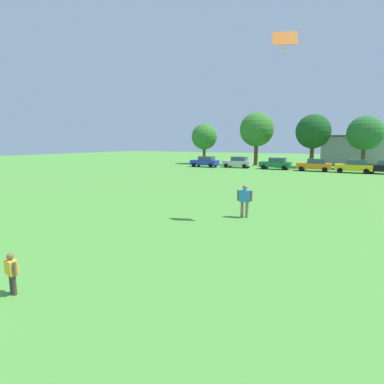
# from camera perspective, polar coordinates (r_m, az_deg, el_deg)

# --- Properties ---
(ground_plane) EXTENTS (160.00, 160.00, 0.00)m
(ground_plane) POSITION_cam_1_polar(r_m,az_deg,el_deg) (31.82, 10.70, 2.03)
(ground_plane) COLOR #4C9338
(child_kite_flyer) EXTENTS (0.52, 0.26, 1.10)m
(child_kite_flyer) POSITION_cam_1_polar(r_m,az_deg,el_deg) (9.36, -30.36, -12.32)
(child_kite_flyer) COLOR #3F3833
(child_kite_flyer) RESTS_ON ground
(adult_bystander) EXTENTS (0.81, 0.40, 1.71)m
(adult_bystander) POSITION_cam_1_polar(r_m,az_deg,el_deg) (16.22, 9.71, -1.12)
(adult_bystander) COLOR #8C7259
(adult_bystander) RESTS_ON ground
(kite) EXTENTS (1.24, 0.87, 1.10)m
(kite) POSITION_cam_1_polar(r_m,az_deg,el_deg) (16.43, 16.73, 25.36)
(kite) COLOR orange
(parked_car_blue_0) EXTENTS (4.30, 2.02, 1.68)m
(parked_car_blue_0) POSITION_cam_1_polar(r_m,az_deg,el_deg) (48.85, 2.42, 5.64)
(parked_car_blue_0) COLOR #1E38AD
(parked_car_blue_0) RESTS_ON ground
(parked_car_silver_1) EXTENTS (4.30, 2.02, 1.68)m
(parked_car_silver_1) POSITION_cam_1_polar(r_m,az_deg,el_deg) (48.07, 8.44, 5.49)
(parked_car_silver_1) COLOR silver
(parked_car_silver_1) RESTS_ON ground
(parked_car_green_2) EXTENTS (4.30, 2.02, 1.68)m
(parked_car_green_2) POSITION_cam_1_polar(r_m,az_deg,el_deg) (46.28, 15.19, 5.13)
(parked_car_green_2) COLOR #196B38
(parked_car_green_2) RESTS_ON ground
(parked_car_orange_3) EXTENTS (4.30, 2.02, 1.68)m
(parked_car_orange_3) POSITION_cam_1_polar(r_m,az_deg,el_deg) (44.87, 21.69, 4.68)
(parked_car_orange_3) COLOR orange
(parked_car_orange_3) RESTS_ON ground
(parked_car_yellow_4) EXTENTS (4.30, 2.02, 1.68)m
(parked_car_yellow_4) POSITION_cam_1_polar(r_m,az_deg,el_deg) (44.44, 27.74, 4.24)
(parked_car_yellow_4) COLOR yellow
(parked_car_yellow_4) RESTS_ON ground
(tree_far_left) EXTENTS (4.58, 4.58, 7.14)m
(tree_far_left) POSITION_cam_1_polar(r_m,az_deg,el_deg) (56.41, 2.29, 10.15)
(tree_far_left) COLOR brown
(tree_far_left) RESTS_ON ground
(tree_left) EXTENTS (5.63, 5.63, 8.77)m
(tree_left) POSITION_cam_1_polar(r_m,az_deg,el_deg) (53.65, 11.85, 11.19)
(tree_left) COLOR brown
(tree_left) RESTS_ON ground
(tree_right) EXTENTS (5.18, 5.18, 8.07)m
(tree_right) POSITION_cam_1_polar(r_m,az_deg,el_deg) (51.31, 21.47, 10.33)
(tree_right) COLOR brown
(tree_right) RESTS_ON ground
(tree_far_right) EXTENTS (4.89, 4.89, 7.61)m
(tree_far_right) POSITION_cam_1_polar(r_m,az_deg,el_deg) (50.99, 29.34, 9.46)
(tree_far_right) COLOR brown
(tree_far_right) RESTS_ON ground
(house_left) EXTENTS (10.30, 7.13, 5.01)m
(house_left) POSITION_cam_1_polar(r_m,az_deg,el_deg) (59.58, 27.77, 6.84)
(house_left) COLOR #9999A3
(house_left) RESTS_ON ground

